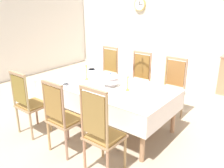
{
  "coord_description": "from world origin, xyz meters",
  "views": [
    {
      "loc": [
        2.42,
        -3.01,
        2.09
      ],
      "look_at": [
        0.13,
        -0.1,
        0.8
      ],
      "focal_mm": 37.96,
      "sensor_mm": 36.0,
      "label": 1
    }
  ],
  "objects_px": {
    "chair_north_c": "(172,88)",
    "spoon_secondary": "(89,70)",
    "chair_north_b": "(138,80)",
    "bowl_near_left": "(66,85)",
    "bowl_near_right": "(92,70)",
    "candlestick_west": "(86,71)",
    "spoon_primary": "(63,84)",
    "chair_south_b": "(62,116)",
    "candlestick_east": "(128,82)",
    "dining_table": "(106,89)",
    "chair_south_a": "(28,102)",
    "chair_south_c": "(101,131)",
    "chair_north_a": "(107,73)",
    "soup_tureen": "(111,79)",
    "mounted_clock": "(140,5)"
  },
  "relations": [
    {
      "from": "dining_table",
      "to": "chair_north_a",
      "type": "xyz_separation_m",
      "value": [
        -0.79,
        1.0,
        -0.1
      ]
    },
    {
      "from": "bowl_near_right",
      "to": "candlestick_west",
      "type": "bearing_deg",
      "value": -56.5
    },
    {
      "from": "chair_south_c",
      "to": "mounted_clock",
      "type": "bearing_deg",
      "value": 116.82
    },
    {
      "from": "soup_tureen",
      "to": "spoon_secondary",
      "type": "bearing_deg",
      "value": 153.31
    },
    {
      "from": "dining_table",
      "to": "bowl_near_left",
      "type": "bearing_deg",
      "value": -134.37
    },
    {
      "from": "chair_south_a",
      "to": "chair_south_c",
      "type": "height_order",
      "value": "chair_south_c"
    },
    {
      "from": "bowl_near_right",
      "to": "mounted_clock",
      "type": "relative_size",
      "value": 0.47
    },
    {
      "from": "chair_south_b",
      "to": "spoon_primary",
      "type": "xyz_separation_m",
      "value": [
        -0.59,
        0.55,
        0.19
      ]
    },
    {
      "from": "chair_north_a",
      "to": "chair_south_b",
      "type": "bearing_deg",
      "value": 112.3
    },
    {
      "from": "chair_south_a",
      "to": "chair_south_c",
      "type": "distance_m",
      "value": 1.54
    },
    {
      "from": "chair_south_c",
      "to": "soup_tureen",
      "type": "distance_m",
      "value": 1.22
    },
    {
      "from": "dining_table",
      "to": "candlestick_east",
      "type": "distance_m",
      "value": 0.49
    },
    {
      "from": "chair_north_c",
      "to": "chair_north_b",
      "type": "bearing_deg",
      "value": -0.07
    },
    {
      "from": "chair_south_b",
      "to": "bowl_near_right",
      "type": "bearing_deg",
      "value": 118.05
    },
    {
      "from": "chair_south_b",
      "to": "candlestick_west",
      "type": "bearing_deg",
      "value": 115.32
    },
    {
      "from": "chair_south_a",
      "to": "bowl_near_left",
      "type": "xyz_separation_m",
      "value": [
        0.33,
        0.52,
        0.22
      ]
    },
    {
      "from": "bowl_near_left",
      "to": "chair_south_a",
      "type": "bearing_deg",
      "value": -122.48
    },
    {
      "from": "chair_south_a",
      "to": "chair_south_c",
      "type": "relative_size",
      "value": 0.91
    },
    {
      "from": "chair_north_a",
      "to": "mounted_clock",
      "type": "height_order",
      "value": "mounted_clock"
    },
    {
      "from": "chair_north_b",
      "to": "spoon_primary",
      "type": "height_order",
      "value": "chair_north_b"
    },
    {
      "from": "chair_north_c",
      "to": "bowl_near_right",
      "type": "relative_size",
      "value": 6.74
    },
    {
      "from": "dining_table",
      "to": "spoon_primary",
      "type": "xyz_separation_m",
      "value": [
        -0.56,
        -0.44,
        0.08
      ]
    },
    {
      "from": "spoon_secondary",
      "to": "dining_table",
      "type": "bearing_deg",
      "value": -17.14
    },
    {
      "from": "chair_north_b",
      "to": "soup_tureen",
      "type": "relative_size",
      "value": 3.91
    },
    {
      "from": "dining_table",
      "to": "candlestick_east",
      "type": "bearing_deg",
      "value": 0.0
    },
    {
      "from": "chair_north_a",
      "to": "chair_north_b",
      "type": "distance_m",
      "value": 0.82
    },
    {
      "from": "dining_table",
      "to": "chair_south_c",
      "type": "height_order",
      "value": "chair_south_c"
    },
    {
      "from": "chair_north_c",
      "to": "spoon_secondary",
      "type": "height_order",
      "value": "chair_north_c"
    },
    {
      "from": "chair_north_c",
      "to": "candlestick_east",
      "type": "bearing_deg",
      "value": 73.04
    },
    {
      "from": "chair_north_b",
      "to": "bowl_near_left",
      "type": "xyz_separation_m",
      "value": [
        -0.48,
        -1.47,
        0.2
      ]
    },
    {
      "from": "dining_table",
      "to": "chair_north_c",
      "type": "bearing_deg",
      "value": 53.01
    },
    {
      "from": "spoon_primary",
      "to": "mounted_clock",
      "type": "xyz_separation_m",
      "value": [
        -0.82,
        3.68,
        1.23
      ]
    },
    {
      "from": "chair_north_c",
      "to": "bowl_near_left",
      "type": "xyz_separation_m",
      "value": [
        -1.21,
        -1.47,
        0.2
      ]
    },
    {
      "from": "candlestick_east",
      "to": "spoon_secondary",
      "type": "bearing_deg",
      "value": 159.56
    },
    {
      "from": "chair_south_c",
      "to": "spoon_secondary",
      "type": "relative_size",
      "value": 6.79
    },
    {
      "from": "candlestick_west",
      "to": "spoon_secondary",
      "type": "height_order",
      "value": "candlestick_west"
    },
    {
      "from": "chair_south_b",
      "to": "chair_north_a",
      "type": "bearing_deg",
      "value": 112.3
    },
    {
      "from": "bowl_near_right",
      "to": "mounted_clock",
      "type": "bearing_deg",
      "value": 102.95
    },
    {
      "from": "candlestick_west",
      "to": "candlestick_east",
      "type": "distance_m",
      "value": 0.89
    },
    {
      "from": "chair_north_b",
      "to": "spoon_primary",
      "type": "bearing_deg",
      "value": 67.81
    },
    {
      "from": "spoon_primary",
      "to": "chair_south_b",
      "type": "bearing_deg",
      "value": -43.09
    },
    {
      "from": "candlestick_west",
      "to": "chair_north_a",
      "type": "bearing_deg",
      "value": 109.16
    },
    {
      "from": "chair_south_b",
      "to": "candlestick_east",
      "type": "xyz_separation_m",
      "value": [
        0.42,
        0.99,
        0.32
      ]
    },
    {
      "from": "dining_table",
      "to": "bowl_near_right",
      "type": "relative_size",
      "value": 13.6
    },
    {
      "from": "chair_north_b",
      "to": "candlestick_west",
      "type": "xyz_separation_m",
      "value": [
        -0.47,
        -1.0,
        0.33
      ]
    },
    {
      "from": "chair_north_b",
      "to": "spoon_primary",
      "type": "relative_size",
      "value": 6.44
    },
    {
      "from": "chair_south_a",
      "to": "spoon_primary",
      "type": "xyz_separation_m",
      "value": [
        0.23,
        0.55,
        0.2
      ]
    },
    {
      "from": "chair_south_b",
      "to": "bowl_near_left",
      "type": "relative_size",
      "value": 7.54
    },
    {
      "from": "bowl_near_left",
      "to": "spoon_secondary",
      "type": "distance_m",
      "value": 1.04
    },
    {
      "from": "chair_north_a",
      "to": "bowl_near_left",
      "type": "height_order",
      "value": "chair_north_a"
    }
  ]
}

